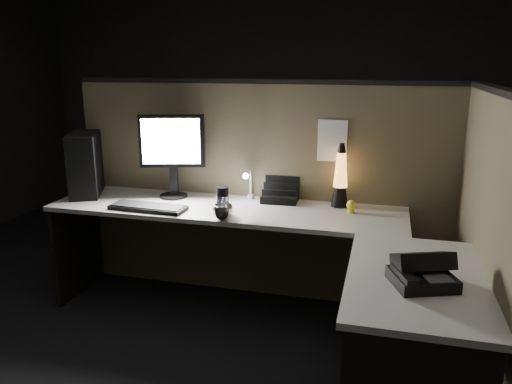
% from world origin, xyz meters
% --- Properties ---
extents(floor, '(6.00, 6.00, 0.00)m').
position_xyz_m(floor, '(0.00, 0.00, 0.00)').
color(floor, black).
rests_on(floor, ground).
extents(room_shell, '(6.00, 6.00, 6.00)m').
position_xyz_m(room_shell, '(0.00, 0.00, 1.62)').
color(room_shell, silver).
rests_on(room_shell, ground).
extents(partition_back, '(2.66, 0.06, 1.50)m').
position_xyz_m(partition_back, '(0.00, 0.93, 0.75)').
color(partition_back, brown).
rests_on(partition_back, ground).
extents(partition_right, '(0.06, 1.66, 1.50)m').
position_xyz_m(partition_right, '(1.33, 0.10, 0.75)').
color(partition_right, brown).
rests_on(partition_right, ground).
extents(desk, '(2.60, 1.60, 0.73)m').
position_xyz_m(desk, '(0.18, 0.25, 0.58)').
color(desk, beige).
rests_on(desk, ground).
extents(pc_tower, '(0.34, 0.45, 0.43)m').
position_xyz_m(pc_tower, '(-1.20, 0.66, 0.95)').
color(pc_tower, black).
rests_on(pc_tower, desk).
extents(monitor, '(0.44, 0.19, 0.57)m').
position_xyz_m(monitor, '(-0.57, 0.75, 1.07)').
color(monitor, black).
rests_on(monitor, desk).
extents(keyboard, '(0.50, 0.19, 0.02)m').
position_xyz_m(keyboard, '(-0.61, 0.42, 0.74)').
color(keyboard, black).
rests_on(keyboard, desk).
extents(mouse, '(0.10, 0.08, 0.03)m').
position_xyz_m(mouse, '(-0.51, 0.48, 0.75)').
color(mouse, black).
rests_on(mouse, desk).
extents(clip_lamp, '(0.04, 0.16, 0.21)m').
position_xyz_m(clip_lamp, '(-0.05, 0.78, 0.85)').
color(clip_lamp, silver).
rests_on(clip_lamp, desk).
extents(organizer, '(0.25, 0.22, 0.18)m').
position_xyz_m(organizer, '(0.17, 0.83, 0.77)').
color(organizer, black).
rests_on(organizer, desk).
extents(lava_lamp, '(0.11, 0.11, 0.42)m').
position_xyz_m(lava_lamp, '(0.56, 0.81, 0.90)').
color(lava_lamp, black).
rests_on(lava_lamp, desk).
extents(travel_mug, '(0.08, 0.08, 0.18)m').
position_xyz_m(travel_mug, '(-0.11, 0.44, 0.82)').
color(travel_mug, black).
rests_on(travel_mug, desk).
extents(steel_mug, '(0.16, 0.16, 0.09)m').
position_xyz_m(steel_mug, '(-0.08, 0.34, 0.78)').
color(steel_mug, '#B2B2B9').
rests_on(steel_mug, desk).
extents(figurine, '(0.06, 0.06, 0.06)m').
position_xyz_m(figurine, '(0.65, 0.68, 0.78)').
color(figurine, yellow).
rests_on(figurine, desk).
extents(pinned_paper, '(0.19, 0.00, 0.27)m').
position_xyz_m(pinned_paper, '(0.49, 0.90, 1.14)').
color(pinned_paper, white).
rests_on(pinned_paper, partition_back).
extents(desk_phone, '(0.31, 0.30, 0.15)m').
position_xyz_m(desk_phone, '(1.01, -0.28, 0.79)').
color(desk_phone, black).
rests_on(desk_phone, desk).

